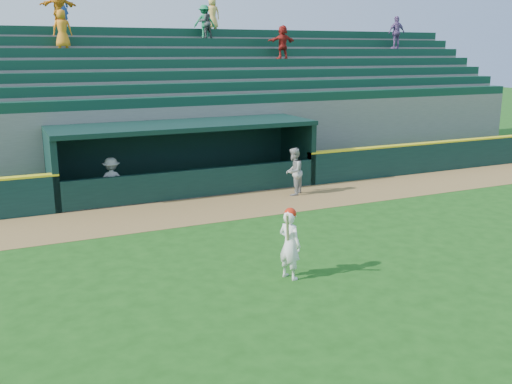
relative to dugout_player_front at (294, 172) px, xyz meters
The scene contains 9 objects.
ground 6.38m from the dugout_player_front, 120.72° to the right, with size 120.00×120.00×0.00m, color #184912.
warning_track 3.38m from the dugout_player_front, behind, with size 40.00×3.00×0.01m, color olive.
field_wall_right 9.09m from the dugout_player_front, ahead, with size 15.50×0.30×1.20m, color black.
wall_stripe_right 9.09m from the dugout_player_front, ahead, with size 15.50×0.32×0.06m, color yellow.
dugout_player_front is the anchor object (origin of this frame).
dugout_player_inside 6.23m from the dugout_player_front, 165.63° to the left, with size 1.00×0.57×1.54m, color #999A95.
dugout 4.16m from the dugout_player_front, 141.58° to the left, with size 9.40×2.80×2.46m.
stands 7.99m from the dugout_player_front, 114.30° to the left, with size 34.50×6.25×7.61m.
batter_at_plate 7.66m from the dugout_player_front, 119.10° to the right, with size 0.62×0.78×1.65m.
Camera 1 is at (-6.18, -11.80, 4.95)m, focal length 40.00 mm.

